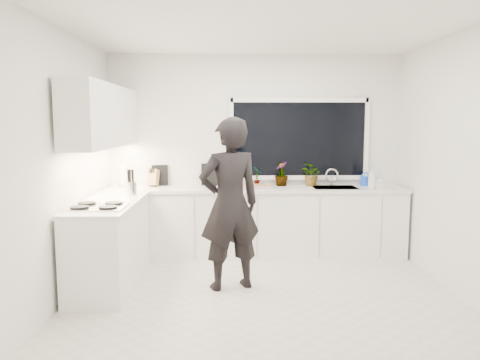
{
  "coord_description": "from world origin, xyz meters",
  "views": [
    {
      "loc": [
        -0.33,
        -4.69,
        1.78
      ],
      "look_at": [
        -0.23,
        0.4,
        1.15
      ],
      "focal_mm": 35.0,
      "sensor_mm": 36.0,
      "label": 1
    }
  ],
  "objects": [
    {
      "name": "wall_back",
      "position": [
        0.0,
        1.76,
        1.35
      ],
      "size": [
        4.0,
        0.02,
        2.7
      ],
      "primitive_type": "cube",
      "color": "white",
      "rests_on": "ground"
    },
    {
      "name": "watering_can",
      "position": [
        1.5,
        1.61,
        0.98
      ],
      "size": [
        0.17,
        0.17,
        0.13
      ],
      "primitive_type": "cylinder",
      "rotation": [
        0.0,
        0.0,
        -0.22
      ],
      "color": "blue",
      "rests_on": "countertop_back"
    },
    {
      "name": "person",
      "position": [
        -0.35,
        0.19,
        0.92
      ],
      "size": [
        0.78,
        0.64,
        1.84
      ],
      "primitive_type": "imported",
      "rotation": [
        0.0,
        0.0,
        3.48
      ],
      "color": "black",
      "rests_on": "floor"
    },
    {
      "name": "paper_towel_roll",
      "position": [
        -1.77,
        1.55,
        1.05
      ],
      "size": [
        0.12,
        0.12,
        0.26
      ],
      "primitive_type": "cylinder",
      "rotation": [
        0.0,
        0.0,
        0.1
      ],
      "color": "white",
      "rests_on": "countertop_back"
    },
    {
      "name": "countertop_left",
      "position": [
        -1.67,
        0.35,
        0.9
      ],
      "size": [
        0.62,
        1.6,
        0.04
      ],
      "primitive_type": "cube",
      "color": "silver",
      "rests_on": "base_cabinets_left"
    },
    {
      "name": "base_cabinets_left",
      "position": [
        -1.67,
        0.35,
        0.44
      ],
      "size": [
        0.58,
        1.6,
        0.88
      ],
      "primitive_type": "cube",
      "color": "white",
      "rests_on": "floor"
    },
    {
      "name": "utensil_crock",
      "position": [
        -1.52,
        0.8,
        1.0
      ],
      "size": [
        0.17,
        0.17,
        0.16
      ],
      "primitive_type": "cylinder",
      "rotation": [
        0.0,
        0.0,
        -0.36
      ],
      "color": "#BCBCC1",
      "rests_on": "countertop_left"
    },
    {
      "name": "wall_left",
      "position": [
        -2.01,
        0.0,
        1.35
      ],
      "size": [
        0.02,
        3.5,
        2.7
      ],
      "primitive_type": "cube",
      "color": "white",
      "rests_on": "ground"
    },
    {
      "name": "sink",
      "position": [
        1.05,
        1.45,
        0.87
      ],
      "size": [
        0.58,
        0.42,
        0.14
      ],
      "primitive_type": "cube",
      "color": "silver",
      "rests_on": "countertop_back"
    },
    {
      "name": "picture_frame_small",
      "position": [
        -0.62,
        1.69,
        1.07
      ],
      "size": [
        0.25,
        0.03,
        0.3
      ],
      "primitive_type": "cube",
      "rotation": [
        0.0,
        0.0,
        0.03
      ],
      "color": "black",
      "rests_on": "countertop_back"
    },
    {
      "name": "ceiling",
      "position": [
        0.0,
        0.0,
        2.71
      ],
      "size": [
        4.0,
        3.5,
        0.02
      ],
      "primitive_type": "cube",
      "color": "white",
      "rests_on": "wall_back"
    },
    {
      "name": "pizza",
      "position": [
        0.01,
        1.42,
        0.95
      ],
      "size": [
        0.4,
        0.3,
        0.01
      ],
      "primitive_type": "cube",
      "rotation": [
        0.0,
        0.0,
        -0.08
      ],
      "color": "#B11817",
      "rests_on": "pizza_tray"
    },
    {
      "name": "countertop_back",
      "position": [
        0.0,
        1.44,
        0.9
      ],
      "size": [
        3.94,
        0.62,
        0.04
      ],
      "primitive_type": "cube",
      "color": "silver",
      "rests_on": "base_cabinets_back"
    },
    {
      "name": "base_cabinets_back",
      "position": [
        0.0,
        1.45,
        0.44
      ],
      "size": [
        3.92,
        0.58,
        0.88
      ],
      "primitive_type": "cube",
      "color": "white",
      "rests_on": "floor"
    },
    {
      "name": "floor",
      "position": [
        0.0,
        0.0,
        -0.01
      ],
      "size": [
        4.0,
        3.5,
        0.02
      ],
      "primitive_type": "cube",
      "color": "beige",
      "rests_on": "ground"
    },
    {
      "name": "herb_plants",
      "position": [
        0.56,
        1.61,
        1.08
      ],
      "size": [
        0.98,
        0.35,
        0.33
      ],
      "color": "#26662D",
      "rests_on": "countertop_back"
    },
    {
      "name": "upper_cabinets",
      "position": [
        -1.79,
        0.7,
        1.85
      ],
      "size": [
        0.34,
        2.1,
        0.7
      ],
      "primitive_type": "cube",
      "color": "white",
      "rests_on": "wall_left"
    },
    {
      "name": "faucet",
      "position": [
        1.05,
        1.65,
        1.03
      ],
      "size": [
        0.03,
        0.03,
        0.22
      ],
      "primitive_type": "cylinder",
      "color": "silver",
      "rests_on": "countertop_back"
    },
    {
      "name": "soap_bottles",
      "position": [
        1.53,
        1.3,
        1.05
      ],
      "size": [
        0.21,
        0.14,
        0.29
      ],
      "color": "#D8BF66",
      "rests_on": "countertop_back"
    },
    {
      "name": "window",
      "position": [
        0.6,
        1.73,
        1.55
      ],
      "size": [
        1.8,
        0.02,
        1.0
      ],
      "primitive_type": "cube",
      "color": "black",
      "rests_on": "wall_back"
    },
    {
      "name": "picture_frame_large",
      "position": [
        -1.31,
        1.69,
        1.06
      ],
      "size": [
        0.22,
        0.05,
        0.28
      ],
      "primitive_type": "cube",
      "rotation": [
        0.0,
        0.0,
        0.13
      ],
      "color": "black",
      "rests_on": "countertop_back"
    },
    {
      "name": "stovetop",
      "position": [
        -1.69,
        -0.0,
        0.94
      ],
      "size": [
        0.56,
        0.48,
        0.03
      ],
      "primitive_type": "cube",
      "color": "black",
      "rests_on": "countertop_left"
    },
    {
      "name": "wall_right",
      "position": [
        2.01,
        0.0,
        1.35
      ],
      "size": [
        0.02,
        3.5,
        2.7
      ],
      "primitive_type": "cube",
      "color": "white",
      "rests_on": "ground"
    },
    {
      "name": "knife_block",
      "position": [
        -1.38,
        1.59,
        1.03
      ],
      "size": [
        0.15,
        0.13,
        0.22
      ],
      "primitive_type": "cube",
      "rotation": [
        0.0,
        0.0,
        -0.29
      ],
      "color": "#9E6549",
      "rests_on": "countertop_back"
    },
    {
      "name": "pizza_tray",
      "position": [
        0.01,
        1.42,
        0.94
      ],
      "size": [
        0.44,
        0.34,
        0.03
      ],
      "primitive_type": "cube",
      "rotation": [
        0.0,
        0.0,
        -0.08
      ],
      "color": "silver",
      "rests_on": "countertop_back"
    }
  ]
}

